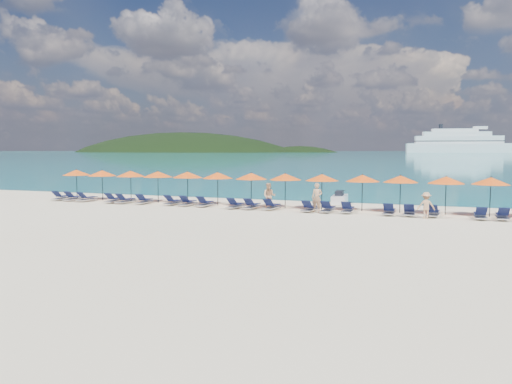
% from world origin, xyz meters
% --- Properties ---
extents(ground, '(1400.00, 1400.00, 0.00)m').
position_xyz_m(ground, '(0.00, 0.00, 0.00)').
color(ground, beige).
extents(sea, '(1600.00, 1300.00, 0.01)m').
position_xyz_m(sea, '(0.00, 660.00, 0.01)').
color(sea, '#1FA9B2').
rests_on(sea, ground).
extents(headland_main, '(374.00, 242.00, 126.50)m').
position_xyz_m(headland_main, '(-300.00, 540.00, -38.00)').
color(headland_main, black).
rests_on(headland_main, ground).
extents(headland_small, '(162.00, 126.00, 85.50)m').
position_xyz_m(headland_small, '(-150.00, 560.00, -35.00)').
color(headland_small, black).
rests_on(headland_small, ground).
extents(cruise_ship, '(132.56, 38.14, 36.46)m').
position_xyz_m(cruise_ship, '(40.68, 551.25, 9.49)').
color(cruise_ship, silver).
rests_on(cruise_ship, ground).
extents(jetski, '(1.11, 2.53, 0.88)m').
position_xyz_m(jetski, '(3.90, 9.20, 0.36)').
color(jetski, silver).
rests_on(jetski, ground).
extents(beachgoer_a, '(0.65, 0.44, 1.76)m').
position_xyz_m(beachgoer_a, '(3.51, 4.06, 0.88)').
color(beachgoer_a, tan).
rests_on(beachgoer_a, ground).
extents(beachgoer_b, '(0.87, 0.57, 1.66)m').
position_xyz_m(beachgoer_b, '(0.33, 4.50, 0.83)').
color(beachgoer_b, tan).
rests_on(beachgoer_b, ground).
extents(beachgoer_c, '(0.99, 0.56, 1.45)m').
position_xyz_m(beachgoer_c, '(9.74, 3.38, 0.73)').
color(beachgoer_c, tan).
rests_on(beachgoer_c, ground).
extents(umbrella_0, '(2.10, 2.10, 2.28)m').
position_xyz_m(umbrella_0, '(-15.45, 5.52, 2.02)').
color(umbrella_0, black).
rests_on(umbrella_0, ground).
extents(umbrella_1, '(2.10, 2.10, 2.28)m').
position_xyz_m(umbrella_1, '(-12.98, 5.35, 2.02)').
color(umbrella_1, black).
rests_on(umbrella_1, ground).
extents(umbrella_2, '(2.10, 2.10, 2.28)m').
position_xyz_m(umbrella_2, '(-10.54, 5.41, 2.02)').
color(umbrella_2, black).
rests_on(umbrella_2, ground).
extents(umbrella_3, '(2.10, 2.10, 2.28)m').
position_xyz_m(umbrella_3, '(-8.29, 5.43, 2.02)').
color(umbrella_3, black).
rests_on(umbrella_3, ground).
extents(umbrella_4, '(2.10, 2.10, 2.28)m').
position_xyz_m(umbrella_4, '(-5.99, 5.53, 2.02)').
color(umbrella_4, black).
rests_on(umbrella_4, ground).
extents(umbrella_5, '(2.10, 2.10, 2.28)m').
position_xyz_m(umbrella_5, '(-3.65, 5.42, 2.02)').
color(umbrella_5, black).
rests_on(umbrella_5, ground).
extents(umbrella_6, '(2.10, 2.10, 2.28)m').
position_xyz_m(umbrella_6, '(-1.19, 5.31, 2.02)').
color(umbrella_6, black).
rests_on(umbrella_6, ground).
extents(umbrella_7, '(2.10, 2.10, 2.28)m').
position_xyz_m(umbrella_7, '(1.11, 5.41, 2.02)').
color(umbrella_7, black).
rests_on(umbrella_7, ground).
extents(umbrella_8, '(2.10, 2.10, 2.28)m').
position_xyz_m(umbrella_8, '(3.51, 5.37, 2.02)').
color(umbrella_8, black).
rests_on(umbrella_8, ground).
extents(umbrella_9, '(2.10, 2.10, 2.28)m').
position_xyz_m(umbrella_9, '(5.98, 5.54, 2.02)').
color(umbrella_9, black).
rests_on(umbrella_9, ground).
extents(umbrella_10, '(2.10, 2.10, 2.28)m').
position_xyz_m(umbrella_10, '(8.22, 5.51, 2.02)').
color(umbrella_10, black).
rests_on(umbrella_10, ground).
extents(umbrella_11, '(2.10, 2.10, 2.28)m').
position_xyz_m(umbrella_11, '(10.75, 5.39, 2.02)').
color(umbrella_11, black).
rests_on(umbrella_11, ground).
extents(umbrella_12, '(2.10, 2.10, 2.28)m').
position_xyz_m(umbrella_12, '(13.07, 5.36, 2.02)').
color(umbrella_12, black).
rests_on(umbrella_12, ground).
extents(lounger_0, '(0.78, 1.75, 0.66)m').
position_xyz_m(lounger_0, '(-15.90, 4.34, 0.24)').
color(lounger_0, silver).
rests_on(lounger_0, ground).
extents(lounger_1, '(0.75, 1.74, 0.66)m').
position_xyz_m(lounger_1, '(-14.75, 4.31, 0.24)').
color(lounger_1, silver).
rests_on(lounger_1, ground).
extents(lounger_2, '(0.74, 1.74, 0.66)m').
position_xyz_m(lounger_2, '(-13.54, 4.29, 0.24)').
color(lounger_2, silver).
rests_on(lounger_2, ground).
extents(lounger_3, '(0.69, 1.72, 0.66)m').
position_xyz_m(lounger_3, '(-11.17, 4.24, 0.24)').
color(lounger_3, silver).
rests_on(lounger_3, ground).
extents(lounger_4, '(0.68, 1.72, 0.66)m').
position_xyz_m(lounger_4, '(-10.14, 4.12, 0.24)').
color(lounger_4, silver).
rests_on(lounger_4, ground).
extents(lounger_5, '(0.79, 1.76, 0.66)m').
position_xyz_m(lounger_5, '(-8.75, 4.34, 0.24)').
color(lounger_5, silver).
rests_on(lounger_5, ground).
extents(lounger_6, '(0.75, 1.74, 0.66)m').
position_xyz_m(lounger_6, '(-6.48, 4.39, 0.24)').
color(lounger_6, silver).
rests_on(lounger_6, ground).
extents(lounger_7, '(0.66, 1.71, 0.66)m').
position_xyz_m(lounger_7, '(-5.35, 4.34, 0.24)').
color(lounger_7, silver).
rests_on(lounger_7, ground).
extents(lounger_8, '(0.63, 1.70, 0.66)m').
position_xyz_m(lounger_8, '(-4.06, 4.28, 0.24)').
color(lounger_8, silver).
rests_on(lounger_8, ground).
extents(lounger_9, '(0.72, 1.74, 0.66)m').
position_xyz_m(lounger_9, '(-1.78, 4.04, 0.24)').
color(lounger_9, silver).
rests_on(lounger_9, ground).
extents(lounger_10, '(0.69, 1.72, 0.66)m').
position_xyz_m(lounger_10, '(-0.66, 4.08, 0.24)').
color(lounger_10, silver).
rests_on(lounger_10, ground).
extents(lounger_11, '(0.78, 1.75, 0.66)m').
position_xyz_m(lounger_11, '(0.59, 4.22, 0.24)').
color(lounger_11, silver).
rests_on(lounger_11, ground).
extents(lounger_12, '(0.76, 1.75, 0.66)m').
position_xyz_m(lounger_12, '(3.07, 4.08, 0.24)').
color(lounger_12, silver).
rests_on(lounger_12, ground).
extents(lounger_13, '(0.69, 1.72, 0.66)m').
position_xyz_m(lounger_13, '(4.17, 4.14, 0.24)').
color(lounger_13, silver).
rests_on(lounger_13, ground).
extents(lounger_14, '(0.63, 1.71, 0.66)m').
position_xyz_m(lounger_14, '(5.33, 4.28, 0.24)').
color(lounger_14, silver).
rests_on(lounger_14, ground).
extents(lounger_15, '(0.63, 1.71, 0.66)m').
position_xyz_m(lounger_15, '(7.73, 4.19, 0.24)').
color(lounger_15, silver).
rests_on(lounger_15, ground).
extents(lounger_16, '(0.63, 1.70, 0.66)m').
position_xyz_m(lounger_16, '(8.83, 4.20, 0.24)').
color(lounger_16, silver).
rests_on(lounger_16, ground).
extents(lounger_17, '(0.77, 1.75, 0.66)m').
position_xyz_m(lounger_17, '(10.11, 4.30, 0.24)').
color(lounger_17, silver).
rests_on(lounger_17, ground).
extents(lounger_18, '(0.66, 1.71, 0.66)m').
position_xyz_m(lounger_18, '(12.51, 4.08, 0.24)').
color(lounger_18, silver).
rests_on(lounger_18, ground).
extents(lounger_19, '(0.63, 1.70, 0.66)m').
position_xyz_m(lounger_19, '(13.59, 4.19, 0.24)').
color(lounger_19, silver).
rests_on(lounger_19, ground).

